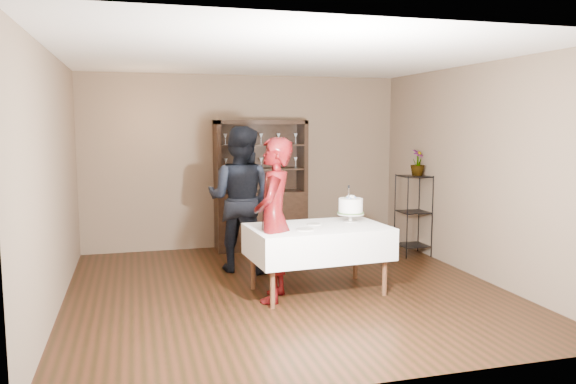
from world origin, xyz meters
name	(u,v)px	position (x,y,z in m)	size (l,w,h in m)	color
floor	(286,290)	(0.00, 0.00, 0.00)	(5.00, 5.00, 0.00)	black
ceiling	(286,57)	(0.00, 0.00, 2.70)	(5.00, 5.00, 0.00)	white
back_wall	(245,162)	(0.00, 2.50, 1.35)	(5.00, 0.02, 2.70)	brown
wall_left	(54,182)	(-2.50, 0.00, 1.35)	(0.02, 5.00, 2.70)	brown
wall_right	(476,171)	(2.50, 0.00, 1.35)	(0.02, 5.00, 2.70)	brown
china_hutch	(261,206)	(0.20, 2.25, 0.66)	(1.40, 0.48, 2.00)	black
plant_etagere	(413,212)	(2.28, 1.20, 0.65)	(0.42, 0.42, 1.20)	black
cake_table	(318,242)	(0.33, -0.18, 0.60)	(1.63, 1.07, 0.78)	white
woman	(274,220)	(-0.23, -0.31, 0.90)	(0.66, 0.43, 1.81)	#3A050D
man	(240,199)	(-0.35, 1.03, 0.96)	(0.93, 0.73, 1.92)	black
cake	(351,207)	(0.79, -0.02, 0.96)	(0.33, 0.33, 0.44)	beige
plate_near	(305,230)	(0.11, -0.38, 0.79)	(0.20, 0.20, 0.01)	beige
plate_far	(314,224)	(0.30, -0.10, 0.79)	(0.17, 0.17, 0.01)	beige
potted_plant	(418,163)	(2.33, 1.20, 1.38)	(0.22, 0.22, 0.38)	#446731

